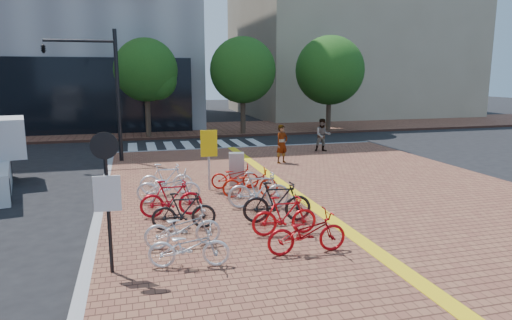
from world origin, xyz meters
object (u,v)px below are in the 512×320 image
object	(u,v)px
bike_3	(171,198)
bike_8	(277,202)
bike_0	(189,247)
pedestrian_a	(282,144)
bike_1	(183,228)
bike_2	(184,211)
bike_5	(166,179)
yellow_sign	(209,149)
bike_9	(259,190)
bike_10	(250,183)
traffic_light_pole	(84,71)
bike_4	(168,187)
bike_7	(284,216)
bike_11	(235,176)
bike_6	(307,232)
pedestrian_b	(323,135)
utility_box	(236,169)
notice_sign	(107,186)

from	to	relation	value
bike_3	bike_8	xyz separation A→B (m)	(2.60, -1.21, 0.04)
bike_0	pedestrian_a	size ratio (longest dim) A/B	0.97
bike_1	bike_2	world-z (taller)	bike_2
bike_5	yellow_sign	xyz separation A→B (m)	(1.42, 0.18, 0.89)
bike_9	pedestrian_a	world-z (taller)	pedestrian_a
bike_10	traffic_light_pole	world-z (taller)	traffic_light_pole
bike_9	bike_5	bearing A→B (deg)	56.85
bike_3	bike_9	xyz separation A→B (m)	(2.48, 0.11, 0.04)
bike_1	bike_5	xyz separation A→B (m)	(-0.00, 4.68, 0.06)
pedestrian_a	bike_5	bearing A→B (deg)	-167.06
bike_4	bike_7	distance (m)	4.30
bike_2	bike_11	world-z (taller)	bike_2
bike_5	bike_6	world-z (taller)	bike_5
bike_3	pedestrian_a	size ratio (longest dim) A/B	1.00
bike_5	bike_10	bearing A→B (deg)	-105.48
bike_7	bike_6	bearing A→B (deg)	-172.75
pedestrian_a	pedestrian_b	bearing A→B (deg)	13.88
bike_2	bike_3	size ratio (longest dim) A/B	0.94
pedestrian_b	bike_3	bearing A→B (deg)	-123.21
bike_3	bike_7	world-z (taller)	bike_3
bike_2	pedestrian_b	xyz separation A→B (m)	(8.00, 9.90, 0.34)
bike_7	pedestrian_a	xyz separation A→B (m)	(2.81, 8.58, 0.35)
pedestrian_a	utility_box	xyz separation A→B (m)	(-2.78, -3.34, -0.27)
bike_3	bike_5	world-z (taller)	bike_3
bike_2	traffic_light_pole	size ratio (longest dim) A/B	0.28
bike_2	pedestrian_a	world-z (taller)	pedestrian_a
bike_4	bike_7	size ratio (longest dim) A/B	1.18
pedestrian_a	traffic_light_pole	size ratio (longest dim) A/B	0.29
bike_1	bike_9	world-z (taller)	bike_9
bike_2	bike_10	size ratio (longest dim) A/B	0.91
bike_1	bike_6	bearing A→B (deg)	-114.20
bike_3	bike_9	world-z (taller)	bike_9
bike_7	bike_10	size ratio (longest dim) A/B	0.91
pedestrian_a	traffic_light_pole	world-z (taller)	traffic_light_pole
pedestrian_b	traffic_light_pole	distance (m)	11.39
bike_6	bike_10	distance (m)	4.72
bike_4	pedestrian_b	world-z (taller)	pedestrian_b
bike_5	pedestrian_b	distance (m)	10.36
bike_5	utility_box	xyz separation A→B (m)	(2.46, 0.70, 0.06)
pedestrian_b	notice_sign	world-z (taller)	notice_sign
bike_1	utility_box	distance (m)	5.92
utility_box	bike_5	bearing A→B (deg)	-164.05
pedestrian_a	notice_sign	bearing A→B (deg)	-149.40
bike_8	bike_1	bearing A→B (deg)	120.30
bike_2	utility_box	world-z (taller)	utility_box
notice_sign	traffic_light_pole	xyz separation A→B (m)	(-1.32, 12.14, 2.19)
bike_8	utility_box	size ratio (longest dim) A/B	1.60
traffic_light_pole	bike_5	bearing A→B (deg)	-66.55
bike_5	utility_box	world-z (taller)	utility_box
notice_sign	bike_7	bearing A→B (deg)	16.25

